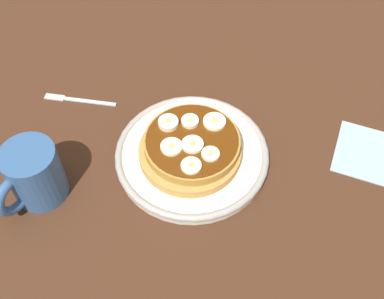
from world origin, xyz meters
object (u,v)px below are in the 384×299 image
napkin (371,154)px  banana_slice_2 (214,122)px  banana_slice_1 (191,166)px  fork (76,99)px  banana_slice_5 (172,147)px  banana_slice_6 (168,123)px  banana_slice_4 (190,121)px  banana_slice_3 (211,154)px  pancake_stack (190,148)px  banana_slice_0 (192,145)px  plate (192,155)px  coffee_mug (33,175)px

napkin → banana_slice_2: bearing=-64.2°
banana_slice_1 → fork: banana_slice_1 is taller
banana_slice_5 → napkin: 32.35cm
banana_slice_5 → banana_slice_1: bearing=72.1°
banana_slice_2 → banana_slice_5: 8.21cm
banana_slice_6 → banana_slice_4: bearing=127.8°
fork → banana_slice_3: bearing=87.4°
banana_slice_1 → banana_slice_5: 4.51cm
pancake_stack → banana_slice_0: 2.09cm
pancake_stack → banana_slice_5: 3.54cm
banana_slice_0 → banana_slice_3: size_ratio=1.22×
banana_slice_5 → banana_slice_6: size_ratio=1.05×
pancake_stack → plate: bearing=168.7°
banana_slice_2 → banana_slice_4: size_ratio=1.30×
banana_slice_1 → banana_slice_6: bearing=-124.6°
banana_slice_1 → banana_slice_5: bearing=-107.9°
coffee_mug → banana_slice_3: bearing=129.1°
coffee_mug → pancake_stack: bearing=136.4°
plate → banana_slice_4: 5.34cm
banana_slice_0 → banana_slice_3: 3.20cm
banana_slice_2 → banana_slice_5: bearing=-21.6°
banana_slice_1 → banana_slice_3: same height
pancake_stack → fork: 24.32cm
banana_slice_5 → napkin: (-18.70, 25.92, -5.05)cm
banana_slice_2 → banana_slice_4: (1.97, -3.25, 0.08)cm
banana_slice_5 → banana_slice_6: 4.61cm
fork → banana_slice_4: bearing=96.4°
banana_slice_1 → banana_slice_6: banana_slice_6 is taller
banana_slice_5 → banana_slice_6: banana_slice_6 is taller
fork → banana_slice_1: bearing=80.4°
banana_slice_6 → coffee_mug: bearing=-32.7°
banana_slice_4 → banana_slice_6: banana_slice_6 is taller
plate → coffee_mug: size_ratio=2.12×
banana_slice_0 → fork: size_ratio=0.27×
banana_slice_2 → fork: banana_slice_2 is taller
banana_slice_6 → plate: bearing=82.8°
banana_slice_1 → napkin: banana_slice_1 is taller
plate → coffee_mug: (17.37, -16.18, 3.76)cm
banana_slice_3 → banana_slice_4: size_ratio=1.00×
plate → banana_slice_2: 6.32cm
banana_slice_4 → banana_slice_6: 3.39cm
coffee_mug → banana_slice_5: bearing=134.9°
coffee_mug → napkin: bearing=129.4°
banana_slice_3 → fork: bearing=-92.6°
plate → banana_slice_3: banana_slice_3 is taller
banana_slice_2 → coffee_mug: size_ratio=0.31×
plate → fork: bearing=-90.4°
banana_slice_6 → napkin: banana_slice_6 is taller
banana_slice_2 → banana_slice_3: bearing=24.4°
coffee_mug → napkin: 52.38cm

